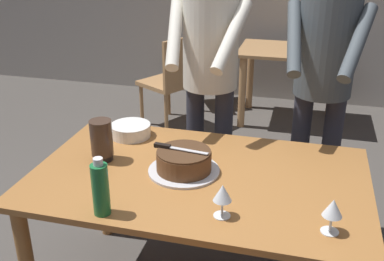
{
  "coord_description": "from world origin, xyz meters",
  "views": [
    {
      "loc": [
        0.45,
        -1.84,
        1.81
      ],
      "look_at": [
        -0.07,
        0.16,
        0.9
      ],
      "focal_mm": 43.05,
      "sensor_mm": 36.0,
      "label": 1
    }
  ],
  "objects_px": {
    "plate_stack": "(131,130)",
    "person_standing_beside": "(324,73)",
    "cake_on_platter": "(184,162)",
    "hurricane_lamp": "(102,140)",
    "wine_glass_near": "(333,209)",
    "water_bottle": "(100,189)",
    "person_cutting_cake": "(210,66)",
    "cake_knife": "(170,147)",
    "background_chair_1": "(202,61)",
    "background_table": "(291,66)",
    "background_chair_0": "(172,78)",
    "main_dining_table": "(199,193)",
    "wine_glass_far": "(223,194)"
  },
  "relations": [
    {
      "from": "water_bottle",
      "to": "person_standing_beside",
      "type": "bearing_deg",
      "value": 53.77
    },
    {
      "from": "cake_on_platter",
      "to": "cake_knife",
      "type": "height_order",
      "value": "cake_knife"
    },
    {
      "from": "person_cutting_cake",
      "to": "person_standing_beside",
      "type": "bearing_deg",
      "value": 2.69
    },
    {
      "from": "cake_knife",
      "to": "person_cutting_cake",
      "type": "xyz_separation_m",
      "value": [
        0.04,
        0.68,
        0.21
      ]
    },
    {
      "from": "water_bottle",
      "to": "wine_glass_near",
      "type": "bearing_deg",
      "value": 6.58
    },
    {
      "from": "background_chair_0",
      "to": "person_cutting_cake",
      "type": "bearing_deg",
      "value": -65.09
    },
    {
      "from": "water_bottle",
      "to": "person_cutting_cake",
      "type": "xyz_separation_m",
      "value": [
        0.19,
        1.11,
        0.21
      ]
    },
    {
      "from": "cake_on_platter",
      "to": "person_standing_beside",
      "type": "height_order",
      "value": "person_standing_beside"
    },
    {
      "from": "plate_stack",
      "to": "person_standing_beside",
      "type": "xyz_separation_m",
      "value": [
        1.0,
        0.4,
        0.29
      ]
    },
    {
      "from": "water_bottle",
      "to": "hurricane_lamp",
      "type": "xyz_separation_m",
      "value": [
        -0.2,
        0.44,
        -0.01
      ]
    },
    {
      "from": "wine_glass_near",
      "to": "wine_glass_far",
      "type": "xyz_separation_m",
      "value": [
        -0.42,
        -0.0,
        0.0
      ]
    },
    {
      "from": "water_bottle",
      "to": "background_table",
      "type": "bearing_deg",
      "value": 79.36
    },
    {
      "from": "hurricane_lamp",
      "to": "background_chair_0",
      "type": "relative_size",
      "value": 0.23
    },
    {
      "from": "cake_on_platter",
      "to": "person_cutting_cake",
      "type": "bearing_deg",
      "value": 92.81
    },
    {
      "from": "cake_on_platter",
      "to": "background_chair_0",
      "type": "distance_m",
      "value": 2.33
    },
    {
      "from": "background_table",
      "to": "water_bottle",
      "type": "bearing_deg",
      "value": -100.64
    },
    {
      "from": "plate_stack",
      "to": "person_standing_beside",
      "type": "distance_m",
      "value": 1.12
    },
    {
      "from": "hurricane_lamp",
      "to": "person_cutting_cake",
      "type": "distance_m",
      "value": 0.81
    },
    {
      "from": "cake_on_platter",
      "to": "hurricane_lamp",
      "type": "height_order",
      "value": "hurricane_lamp"
    },
    {
      "from": "main_dining_table",
      "to": "hurricane_lamp",
      "type": "relative_size",
      "value": 7.45
    },
    {
      "from": "person_cutting_cake",
      "to": "plate_stack",
      "type": "bearing_deg",
      "value": -134.45
    },
    {
      "from": "wine_glass_near",
      "to": "wine_glass_far",
      "type": "relative_size",
      "value": 1.0
    },
    {
      "from": "main_dining_table",
      "to": "hurricane_lamp",
      "type": "bearing_deg",
      "value": 177.02
    },
    {
      "from": "wine_glass_near",
      "to": "hurricane_lamp",
      "type": "xyz_separation_m",
      "value": [
        -1.09,
        0.33,
        0.0
      ]
    },
    {
      "from": "wine_glass_far",
      "to": "background_chair_0",
      "type": "xyz_separation_m",
      "value": [
        -0.98,
        2.51,
        -0.36
      ]
    },
    {
      "from": "plate_stack",
      "to": "water_bottle",
      "type": "distance_m",
      "value": 0.76
    },
    {
      "from": "background_chair_1",
      "to": "cake_on_platter",
      "type": "bearing_deg",
      "value": -78.14
    },
    {
      "from": "background_chair_0",
      "to": "person_standing_beside",
      "type": "bearing_deg",
      "value": -47.79
    },
    {
      "from": "main_dining_table",
      "to": "wine_glass_near",
      "type": "xyz_separation_m",
      "value": [
        0.59,
        -0.31,
        0.21
      ]
    },
    {
      "from": "cake_on_platter",
      "to": "hurricane_lamp",
      "type": "bearing_deg",
      "value": 177.53
    },
    {
      "from": "cake_knife",
      "to": "wine_glass_near",
      "type": "xyz_separation_m",
      "value": [
        0.74,
        -0.32,
        -0.01
      ]
    },
    {
      "from": "person_cutting_cake",
      "to": "background_table",
      "type": "relative_size",
      "value": 1.72
    },
    {
      "from": "main_dining_table",
      "to": "person_cutting_cake",
      "type": "bearing_deg",
      "value": 98.84
    },
    {
      "from": "background_table",
      "to": "background_chair_1",
      "type": "height_order",
      "value": "background_chair_1"
    },
    {
      "from": "cake_on_platter",
      "to": "water_bottle",
      "type": "xyz_separation_m",
      "value": [
        -0.23,
        -0.42,
        0.06
      ]
    },
    {
      "from": "person_cutting_cake",
      "to": "background_chair_0",
      "type": "xyz_separation_m",
      "value": [
        -0.7,
        1.51,
        -0.58
      ]
    },
    {
      "from": "cake_knife",
      "to": "hurricane_lamp",
      "type": "bearing_deg",
      "value": 178.42
    },
    {
      "from": "cake_knife",
      "to": "water_bottle",
      "type": "height_order",
      "value": "water_bottle"
    },
    {
      "from": "wine_glass_near",
      "to": "water_bottle",
      "type": "bearing_deg",
      "value": -173.42
    },
    {
      "from": "cake_knife",
      "to": "wine_glass_far",
      "type": "height_order",
      "value": "wine_glass_far"
    },
    {
      "from": "main_dining_table",
      "to": "background_table",
      "type": "relative_size",
      "value": 1.57
    },
    {
      "from": "cake_on_platter",
      "to": "wine_glass_near",
      "type": "height_order",
      "value": "wine_glass_near"
    },
    {
      "from": "cake_on_platter",
      "to": "plate_stack",
      "type": "bearing_deg",
      "value": 141.12
    },
    {
      "from": "main_dining_table",
      "to": "background_chair_1",
      "type": "xyz_separation_m",
      "value": [
        -0.68,
        2.88,
        -0.15
      ]
    },
    {
      "from": "cake_on_platter",
      "to": "cake_knife",
      "type": "bearing_deg",
      "value": 173.18
    },
    {
      "from": "person_cutting_cake",
      "to": "person_standing_beside",
      "type": "height_order",
      "value": "same"
    },
    {
      "from": "cake_knife",
      "to": "background_chair_1",
      "type": "relative_size",
      "value": 0.3
    },
    {
      "from": "wine_glass_near",
      "to": "water_bottle",
      "type": "height_order",
      "value": "water_bottle"
    },
    {
      "from": "person_cutting_cake",
      "to": "background_table",
      "type": "bearing_deg",
      "value": 78.92
    },
    {
      "from": "cake_on_platter",
      "to": "background_table",
      "type": "bearing_deg",
      "value": 82.5
    }
  ]
}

